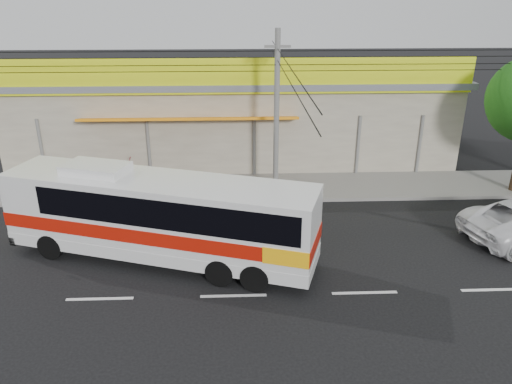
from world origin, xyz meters
TOP-DOWN VIEW (x-y plane):
  - ground at (0.00, 0.00)m, footprint 120.00×120.00m
  - sidewalk at (0.00, 6.00)m, footprint 30.00×3.20m
  - lane_markings at (0.00, -2.50)m, footprint 50.00×0.12m
  - storefront_building at (-0.01, 11.54)m, footprint 22.60×9.20m
  - coach_bus at (-2.27, -0.24)m, footprint 10.66×5.35m
  - motorbike_red at (-5.38, 6.85)m, footprint 2.10×0.74m
  - motorbike_dark at (-5.50, 5.49)m, footprint 1.98×1.06m
  - utility_pole at (1.87, 5.40)m, footprint 34.00×14.00m

SIDE VIEW (x-z plane):
  - ground at x=0.00m, z-range 0.00..0.00m
  - lane_markings at x=0.00m, z-range -0.01..0.01m
  - sidewalk at x=0.00m, z-range 0.00..0.15m
  - motorbike_red at x=-5.38m, z-range 0.15..1.25m
  - motorbike_dark at x=-5.50m, z-range 0.15..1.29m
  - coach_bus at x=-2.27m, z-range 0.11..3.34m
  - storefront_building at x=-0.01m, z-range -0.55..5.15m
  - utility_pole at x=1.87m, z-range 2.31..9.42m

